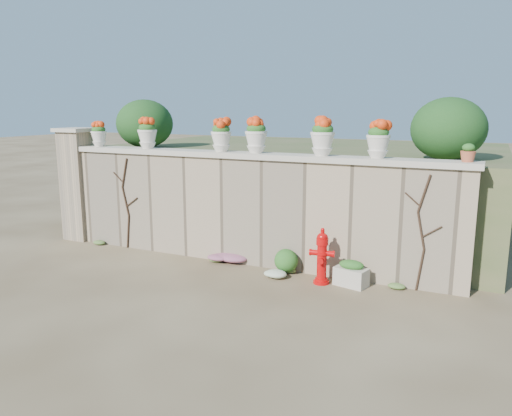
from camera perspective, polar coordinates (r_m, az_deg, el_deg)
The scene contains 21 objects.
ground at distance 8.22m, azimuth -6.81°, elevation -9.48°, with size 80.00×80.00×0.00m, color brown.
stone_wall at distance 9.45m, azimuth -1.18°, elevation -0.30°, with size 8.00×0.40×2.00m, color gray.
wall_cap at distance 9.29m, azimuth -1.20°, elevation 6.05°, with size 8.10×0.52×0.10m, color #BAB19E.
gate_pillar at distance 11.82m, azimuth -19.54°, elevation 2.68°, with size 0.72×0.72×2.48m.
raised_fill at distance 12.35m, azimuth 5.44°, elevation 2.43°, with size 9.00×6.00×2.00m, color #384C23.
back_shrub_left at distance 11.98m, azimuth -12.60°, elevation 9.39°, with size 1.30×1.30×1.10m, color #143814.
back_shrub_right at distance 9.52m, azimuth 21.12°, elevation 8.44°, with size 1.30×1.30×1.10m, color #143814.
vine_left at distance 10.72m, azimuth -14.63°, elevation 0.68°, with size 0.60×0.04×1.91m.
vine_right at distance 8.34m, azimuth 18.42°, elevation -2.55°, with size 0.60×0.04×1.91m.
fire_hydrant at distance 8.45m, azimuth 7.54°, elevation -5.46°, with size 0.41×0.29×0.95m.
planter_box at distance 8.50m, azimuth 10.83°, elevation -7.41°, with size 0.59×0.43×0.44m.
green_shrub at distance 8.98m, azimuth 3.07°, elevation -5.76°, with size 0.57×0.51×0.54m, color #1E5119.
magenta_clump at distance 9.60m, azimuth -3.57°, elevation -5.60°, with size 0.85×0.57×0.23m, color #C92898.
white_flowers at distance 8.77m, azimuth 2.33°, elevation -7.41°, with size 0.50×0.40×0.18m, color white.
urn_pot_0 at distance 11.26m, azimuth -17.53°, elevation 8.04°, with size 0.33×0.33×0.52m.
urn_pot_1 at distance 10.44m, azimuth -12.31°, elevation 8.32°, with size 0.39×0.39×0.61m.
urn_pot_2 at distance 9.50m, azimuth -4.00°, elevation 8.26°, with size 0.39×0.39×0.61m.
urn_pot_3 at distance 9.17m, azimuth 0.02°, elevation 8.28°, with size 0.41×0.41×0.64m.
urn_pot_4 at distance 8.71m, azimuth 7.61°, elevation 8.07°, with size 0.42×0.42×0.66m.
urn_pot_5 at distance 8.47m, azimuth 13.79°, elevation 7.59°, with size 0.39×0.39×0.61m.
terracotta_pot at distance 8.32m, azimuth 23.07°, elevation 5.73°, with size 0.23×0.23×0.27m.
Camera 1 is at (4.11, -6.48, 2.92)m, focal length 35.00 mm.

